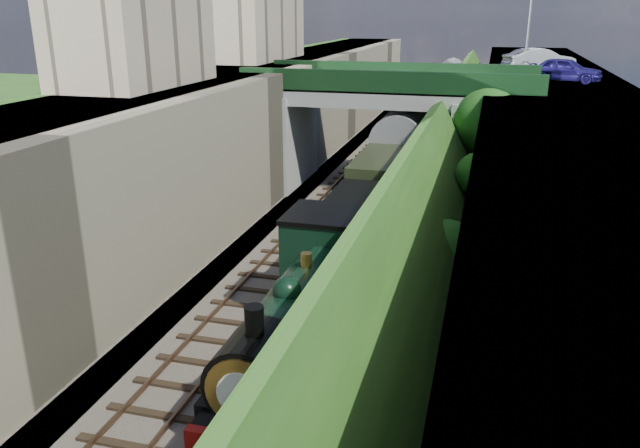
% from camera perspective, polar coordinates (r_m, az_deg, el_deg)
% --- Properties ---
extents(trackbed, '(10.00, 90.00, 0.20)m').
position_cam_1_polar(trackbed, '(33.51, 4.40, 1.37)').
color(trackbed, '#473F38').
rests_on(trackbed, ground).
extents(retaining_wall, '(1.00, 90.00, 7.00)m').
position_cam_1_polar(retaining_wall, '(34.07, -4.65, 7.56)').
color(retaining_wall, '#756B56').
rests_on(retaining_wall, ground).
extents(street_plateau_left, '(6.00, 90.00, 7.00)m').
position_cam_1_polar(street_plateau_left, '(35.39, -10.04, 7.77)').
color(street_plateau_left, '#262628').
rests_on(street_plateau_left, ground).
extents(street_plateau_right, '(8.00, 90.00, 6.25)m').
position_cam_1_polar(street_plateau_right, '(32.40, 21.33, 5.05)').
color(street_plateau_right, '#262628').
rests_on(street_plateau_right, ground).
extents(embankment_slope, '(4.64, 90.00, 6.50)m').
position_cam_1_polar(embankment_slope, '(30.49, 13.10, 4.29)').
color(embankment_slope, '#1E4714').
rests_on(embankment_slope, ground).
extents(track_left, '(2.50, 90.00, 0.20)m').
position_cam_1_polar(track_left, '(33.87, 1.09, 1.88)').
color(track_left, black).
rests_on(track_left, trackbed).
extents(track_right, '(2.50, 90.00, 0.20)m').
position_cam_1_polar(track_right, '(33.28, 6.44, 1.44)').
color(track_right, black).
rests_on(track_right, trackbed).
extents(road_bridge, '(16.00, 6.40, 7.25)m').
position_cam_1_polar(road_bridge, '(36.27, 7.27, 9.10)').
color(road_bridge, gray).
rests_on(road_bridge, ground).
extents(building_far, '(5.00, 10.00, 6.00)m').
position_cam_1_polar(building_far, '(44.53, -6.72, 18.58)').
color(building_far, gray).
rests_on(building_far, street_plateau_left).
extents(building_near, '(4.00, 8.00, 4.00)m').
position_cam_1_polar(building_near, '(29.72, -16.61, 15.91)').
color(building_near, gray).
rests_on(building_near, street_plateau_left).
extents(tree, '(3.60, 3.80, 6.60)m').
position_cam_1_polar(tree, '(33.44, 15.24, 8.75)').
color(tree, black).
rests_on(tree, ground).
extents(lamppost, '(0.87, 0.15, 6.00)m').
position_cam_1_polar(lamppost, '(44.39, 18.66, 17.21)').
color(lamppost, gray).
rests_on(lamppost, street_plateau_right).
extents(car_blue, '(4.35, 2.69, 1.38)m').
position_cam_1_polar(car_blue, '(39.71, 21.51, 12.99)').
color(car_blue, navy).
rests_on(car_blue, street_plateau_right).
extents(car_silver, '(4.96, 3.54, 1.55)m').
position_cam_1_polar(car_silver, '(45.80, 19.41, 13.96)').
color(car_silver, silver).
rests_on(car_silver, street_plateau_right).
extents(locomotive, '(3.10, 10.23, 3.83)m').
position_cam_1_polar(locomotive, '(18.21, -1.37, -8.15)').
color(locomotive, black).
rests_on(locomotive, trackbed).
extents(tender, '(2.70, 6.00, 3.05)m').
position_cam_1_polar(tender, '(24.88, 3.45, -1.23)').
color(tender, black).
rests_on(tender, trackbed).
extents(coach_front, '(2.90, 18.00, 3.70)m').
position_cam_1_polar(coach_front, '(36.71, 7.55, 5.97)').
color(coach_front, black).
rests_on(coach_front, trackbed).
extents(coach_middle, '(2.90, 18.00, 3.70)m').
position_cam_1_polar(coach_middle, '(55.09, 10.33, 10.15)').
color(coach_middle, black).
rests_on(coach_middle, trackbed).
extents(coach_rear, '(2.90, 18.00, 3.70)m').
position_cam_1_polar(coach_rear, '(73.69, 11.73, 12.22)').
color(coach_rear, black).
rests_on(coach_rear, trackbed).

